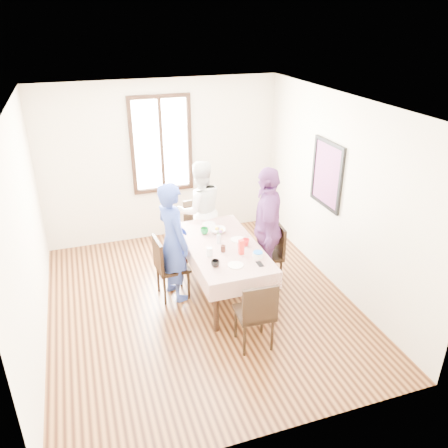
{
  "coord_description": "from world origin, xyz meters",
  "views": [
    {
      "loc": [
        -1.33,
        -4.96,
        3.64
      ],
      "look_at": [
        0.38,
        0.11,
        1.1
      ],
      "focal_mm": 36.06,
      "sensor_mm": 36.0,
      "label": 1
    }
  ],
  "objects": [
    {
      "name": "plate_far",
      "position": [
        0.39,
        0.84,
        0.77
      ],
      "size": [
        0.2,
        0.2,
        0.01
      ],
      "primitive_type": "cylinder",
      "color": "white",
      "rests_on": "tablecloth"
    },
    {
      "name": "back_wall",
      "position": [
        0.0,
        2.25,
        1.35
      ],
      "size": [
        4.0,
        0.0,
        4.0
      ],
      "primitive_type": "plane",
      "rotation": [
        1.57,
        0.0,
        0.0
      ],
      "color": "beige",
      "rests_on": "ground"
    },
    {
      "name": "butter_lid",
      "position": [
        0.7,
        -0.3,
        0.84
      ],
      "size": [
        0.12,
        0.12,
        0.01
      ],
      "primitive_type": "cylinder",
      "color": "blue",
      "rests_on": "butter_tub"
    },
    {
      "name": "mug_flag",
      "position": [
        0.66,
        0.04,
        0.81
      ],
      "size": [
        0.15,
        0.15,
        0.1
      ],
      "primitive_type": "imported",
      "rotation": [
        0.0,
        0.0,
        0.73
      ],
      "color": "red",
      "rests_on": "tablecloth"
    },
    {
      "name": "plate_right",
      "position": [
        0.62,
        0.24,
        0.77
      ],
      "size": [
        0.2,
        0.2,
        0.01
      ],
      "primitive_type": "cylinder",
      "color": "white",
      "rests_on": "tablecloth"
    },
    {
      "name": "right_wall",
      "position": [
        2.0,
        0.0,
        1.35
      ],
      "size": [
        0.0,
        4.5,
        4.5
      ],
      "primitive_type": "plane",
      "rotation": [
        1.57,
        0.0,
        -1.57
      ],
      "color": "beige",
      "rests_on": "ground"
    },
    {
      "name": "serving_bowl",
      "position": [
        0.43,
        0.56,
        0.79
      ],
      "size": [
        0.28,
        0.28,
        0.06
      ],
      "primitive_type": "imported",
      "rotation": [
        0.0,
        0.0,
        -0.2
      ],
      "color": "white",
      "rests_on": "tablecloth"
    },
    {
      "name": "window_pane",
      "position": [
        0.0,
        2.24,
        1.65
      ],
      "size": [
        0.9,
        0.02,
        1.5
      ],
      "primitive_type": "cube",
      "color": "white",
      "rests_on": "back_wall"
    },
    {
      "name": "person_right",
      "position": [
        1.04,
        0.21,
        0.89
      ],
      "size": [
        0.81,
        1.13,
        1.79
      ],
      "primitive_type": "imported",
      "rotation": [
        0.0,
        0.0,
        -1.97
      ],
      "color": "#743B7E",
      "rests_on": "ground"
    },
    {
      "name": "smartphone",
      "position": [
        0.66,
        -0.47,
        0.77
      ],
      "size": [
        0.07,
        0.13,
        0.01
      ],
      "primitive_type": "cube",
      "color": "black",
      "rests_on": "tablecloth"
    },
    {
      "name": "dining_table",
      "position": [
        0.38,
        0.16,
        0.38
      ],
      "size": [
        0.82,
        1.68,
        0.75
      ],
      "primitive_type": "cube",
      "color": "black",
      "rests_on": "ground"
    },
    {
      "name": "jam_jar",
      "position": [
        0.32,
        -0.02,
        0.81
      ],
      "size": [
        0.06,
        0.06,
        0.09
      ],
      "primitive_type": "cylinder",
      "color": "black",
      "rests_on": "tablecloth"
    },
    {
      "name": "person_far",
      "position": [
        0.38,
        1.3,
        0.8
      ],
      "size": [
        0.8,
        0.63,
        1.61
      ],
      "primitive_type": "imported",
      "rotation": [
        0.0,
        0.0,
        3.17
      ],
      "color": "white",
      "rests_on": "ground"
    },
    {
      "name": "butter_tub",
      "position": [
        0.7,
        -0.3,
        0.8
      ],
      "size": [
        0.14,
        0.14,
        0.07
      ],
      "primitive_type": "cylinder",
      "color": "white",
      "rests_on": "tablecloth"
    },
    {
      "name": "art_poster",
      "position": [
        1.98,
        0.3,
        1.55
      ],
      "size": [
        0.04,
        0.76,
        0.96
      ],
      "primitive_type": "cube",
      "color": "red",
      "rests_on": "right_wall"
    },
    {
      "name": "chair_near",
      "position": [
        0.38,
        -1.0,
        0.46
      ],
      "size": [
        0.44,
        0.44,
        0.91
      ],
      "primitive_type": "cube",
      "rotation": [
        0.0,
        0.0,
        -0.05
      ],
      "color": "black",
      "rests_on": "ground"
    },
    {
      "name": "person_left",
      "position": [
        -0.28,
        0.32,
        0.84
      ],
      "size": [
        0.56,
        0.7,
        1.68
      ],
      "primitive_type": "imported",
      "rotation": [
        0.0,
        0.0,
        1.85
      ],
      "color": "#2C4099",
      "rests_on": "ground"
    },
    {
      "name": "drinking_glass",
      "position": [
        0.12,
        -0.06,
        0.82
      ],
      "size": [
        0.08,
        0.08,
        0.11
      ],
      "primitive_type": "cylinder",
      "color": "silver",
      "rests_on": "tablecloth"
    },
    {
      "name": "plate_near",
      "position": [
        0.35,
        -0.41,
        0.77
      ],
      "size": [
        0.2,
        0.2,
        0.01
      ],
      "primitive_type": "cylinder",
      "color": "white",
      "rests_on": "tablecloth"
    },
    {
      "name": "mug_green",
      "position": [
        0.23,
        0.57,
        0.81
      ],
      "size": [
        0.15,
        0.15,
        0.09
      ],
      "primitive_type": "imported",
      "rotation": [
        0.0,
        0.0,
        -0.44
      ],
      "color": "#0C7226",
      "rests_on": "tablecloth"
    },
    {
      "name": "ground",
      "position": [
        0.0,
        0.0,
        0.0
      ],
      "size": [
        4.5,
        4.5,
        0.0
      ],
      "primitive_type": "plane",
      "color": "black",
      "rests_on": "ground"
    },
    {
      "name": "tablecloth",
      "position": [
        0.38,
        0.16,
        0.76
      ],
      "size": [
        0.94,
        1.8,
        0.01
      ],
      "primitive_type": "cube",
      "color": "#5A0F04",
      "rests_on": "dining_table"
    },
    {
      "name": "flower_bunch",
      "position": [
        0.35,
        0.23,
        0.94
      ],
      "size": [
        0.09,
        0.09,
        0.1
      ],
      "primitive_type": null,
      "color": "yellow",
      "rests_on": "flower_vase"
    },
    {
      "name": "juice_carton",
      "position": [
        0.53,
        -0.15,
        0.86
      ],
      "size": [
        0.06,
        0.06,
        0.2
      ],
      "primitive_type": "cube",
      "color": "red",
      "rests_on": "tablecloth"
    },
    {
      "name": "chair_far",
      "position": [
        0.38,
        1.32,
        0.46
      ],
      "size": [
        0.45,
        0.45,
        0.91
      ],
      "primitive_type": "cube",
      "rotation": [
        0.0,
        0.0,
        3.2
      ],
      "color": "black",
      "rests_on": "ground"
    },
    {
      "name": "chair_right",
      "position": [
        1.06,
        0.21,
        0.46
      ],
      "size": [
        0.46,
        0.46,
        0.91
      ],
      "primitive_type": "cube",
      "rotation": [
        0.0,
        0.0,
        1.48
      ],
      "color": "black",
      "rests_on": "ground"
    },
    {
      "name": "window_frame",
      "position": [
        0.0,
        2.23,
        1.65
      ],
      "size": [
        1.02,
        0.06,
        1.62
      ],
      "primitive_type": "cube",
      "color": "black",
      "rests_on": "back_wall"
    },
    {
      "name": "flower_vase",
      "position": [
        0.35,
        0.23,
        0.83
      ],
      "size": [
        0.06,
        0.06,
        0.13
      ],
      "primitive_type": "cylinder",
      "color": "silver",
      "rests_on": "tablecloth"
    },
    {
      "name": "chair_left",
      "position": [
        -0.3,
        0.32,
        0.46
      ],
      "size": [
        0.45,
        0.45,
        0.91
      ],
      "primitive_type": "cube",
      "rotation": [
        0.0,
        0.0,
        -1.49
      ],
      "color": "black",
      "rests_on": "ground"
    },
    {
      "name": "mug_black",
      "position": [
        0.11,
        -0.35,
        0.8
      ],
      "size": [
        0.11,
        0.11,
        0.09
      ],
      "primitive_type": "imported",
      "rotation": [
        0.0,
        0.0,
        0.02
      ],
      "color": "black",
      "rests_on": "tablecloth"
    }
  ]
}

